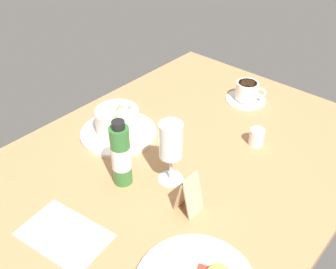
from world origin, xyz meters
The scene contains 8 objects.
ground_plane centered at (0.00, 0.00, -1.50)cm, with size 110.00×84.00×3.00cm, color #B27F51.
porridge_bowl centered at (5.66, -21.41, 3.89)cm, with size 22.63×22.63×9.41cm.
cutlery_setting centered at (39.36, -2.45, 0.25)cm, with size 15.10×21.22×0.90cm.
coffee_cup centered at (-36.38, -3.21, 3.00)cm, with size 13.41×13.41×6.76cm.
creamer_jug centered at (-17.51, 11.91, 2.53)cm, with size 4.27×5.11×5.45cm.
wine_glass centered at (10.10, 3.09, 11.75)cm, with size 6.59×6.59×17.41cm.
sauce_bottle_green centered at (18.68, -5.62, 8.59)cm, with size 4.96×4.96×18.65cm.
menu_card centered at (15.04, 12.98, 5.11)cm, with size 5.35×5.12×10.31cm.
Camera 1 is at (65.54, 50.71, 68.55)cm, focal length 41.02 mm.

